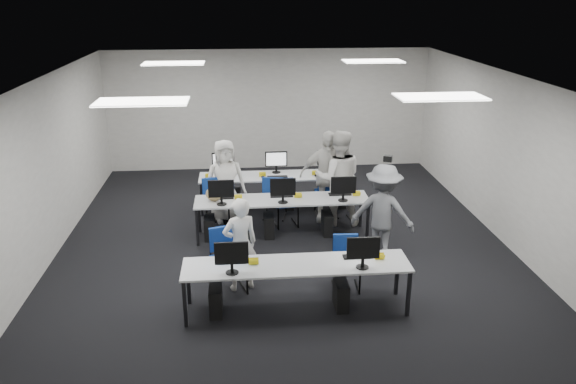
{
  "coord_description": "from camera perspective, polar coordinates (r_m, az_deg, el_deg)",
  "views": [
    {
      "loc": [
        -0.74,
        -9.42,
        4.38
      ],
      "look_at": [
        0.08,
        -0.17,
        1.0
      ],
      "focal_mm": 35.0,
      "sensor_mm": 36.0,
      "label": 1
    }
  ],
  "objects": [
    {
      "name": "handbag",
      "position": [
        10.27,
        -7.57,
        -0.24
      ],
      "size": [
        0.36,
        0.31,
        0.25
      ],
      "primitive_type": "ellipsoid",
      "rotation": [
        0.0,
        0.0,
        -0.43
      ],
      "color": "#94764C",
      "rests_on": "desk_mid"
    },
    {
      "name": "photographer",
      "position": [
        9.58,
        9.6,
        -2.02
      ],
      "size": [
        1.24,
        1.01,
        1.67
      ],
      "primitive_type": "imported",
      "rotation": [
        0.0,
        0.0,
        2.71
      ],
      "color": "slate",
      "rests_on": "ground"
    },
    {
      "name": "desk_front",
      "position": [
        7.96,
        0.87,
        -7.66
      ],
      "size": [
        3.2,
        0.7,
        0.73
      ],
      "color": "silver",
      "rests_on": "ground"
    },
    {
      "name": "chair_4",
      "position": [
        11.18,
        5.34,
        -1.5
      ],
      "size": [
        0.51,
        0.54,
        0.94
      ],
      "rotation": [
        0.0,
        0.0,
        0.09
      ],
      "color": "navy",
      "rests_on": "ground"
    },
    {
      "name": "chair_6",
      "position": [
        11.32,
        -1.36,
        -1.2
      ],
      "size": [
        0.54,
        0.57,
        0.9
      ],
      "rotation": [
        0.0,
        0.0,
        -0.23
      ],
      "color": "navy",
      "rests_on": "ground"
    },
    {
      "name": "equipment_back",
      "position": [
        11.78,
        -0.2,
        0.05
      ],
      "size": [
        2.91,
        0.41,
        1.19
      ],
      "color": "white",
      "rests_on": "desk_back"
    },
    {
      "name": "desk_mid",
      "position": [
        10.33,
        -0.6,
        -0.98
      ],
      "size": [
        3.2,
        0.7,
        0.73
      ],
      "color": "silver",
      "rests_on": "ground"
    },
    {
      "name": "chair_0",
      "position": [
        8.7,
        -6.06,
        -8.01
      ],
      "size": [
        0.6,
        0.63,
        0.97
      ],
      "rotation": [
        0.0,
        0.0,
        0.29
      ],
      "color": "navy",
      "rests_on": "ground"
    },
    {
      "name": "desk_back",
      "position": [
        11.64,
        -1.14,
        1.48
      ],
      "size": [
        3.2,
        0.7,
        0.73
      ],
      "color": "silver",
      "rests_on": "ground"
    },
    {
      "name": "chair_3",
      "position": [
        10.97,
        -0.28,
        -1.94
      ],
      "size": [
        0.51,
        0.54,
        0.89
      ],
      "rotation": [
        0.0,
        0.0,
        0.17
      ],
      "color": "navy",
      "rests_on": "ground"
    },
    {
      "name": "student_3",
      "position": [
        11.0,
        3.97,
        1.6
      ],
      "size": [
        1.13,
        0.62,
        1.83
      ],
      "primitive_type": "imported",
      "rotation": [
        0.0,
        0.0,
        -0.17
      ],
      "color": "beige",
      "rests_on": "ground"
    },
    {
      "name": "chair_1",
      "position": [
        8.77,
        5.91,
        -8.12
      ],
      "size": [
        0.43,
        0.46,
        0.83
      ],
      "rotation": [
        0.0,
        0.0,
        -0.05
      ],
      "color": "navy",
      "rests_on": "ground"
    },
    {
      "name": "equipment_front",
      "position": [
        8.09,
        -0.5,
        -9.8
      ],
      "size": [
        2.51,
        0.41,
        1.19
      ],
      "color": "#0C44A0",
      "rests_on": "desk_front"
    },
    {
      "name": "chair_5",
      "position": [
        11.26,
        -6.21,
        -1.52
      ],
      "size": [
        0.51,
        0.54,
        0.86
      ],
      "rotation": [
        0.0,
        0.0,
        -0.23
      ],
      "color": "navy",
      "rests_on": "ground"
    },
    {
      "name": "student_1",
      "position": [
        10.86,
        5.14,
        1.44
      ],
      "size": [
        0.97,
        0.79,
        1.87
      ],
      "primitive_type": "imported",
      "rotation": [
        0.0,
        0.0,
        3.04
      ],
      "color": "beige",
      "rests_on": "ground"
    },
    {
      "name": "room",
      "position": [
        9.87,
        -0.53,
        3.05
      ],
      "size": [
        9.0,
        9.02,
        3.0
      ],
      "color": "black",
      "rests_on": "ground"
    },
    {
      "name": "equipment_mid",
      "position": [
        10.42,
        -1.64,
        -2.7
      ],
      "size": [
        2.91,
        0.41,
        1.19
      ],
      "color": "white",
      "rests_on": "desk_mid"
    },
    {
      "name": "chair_2",
      "position": [
        10.95,
        -7.31,
        -2.06
      ],
      "size": [
        0.55,
        0.58,
        0.94
      ],
      "rotation": [
        0.0,
        0.0,
        0.19
      ],
      "color": "navy",
      "rests_on": "ground"
    },
    {
      "name": "chair_7",
      "position": [
        11.43,
        3.96,
        -1.0
      ],
      "size": [
        0.45,
        0.49,
        0.92
      ],
      "rotation": [
        0.0,
        0.0,
        0.0
      ],
      "color": "navy",
      "rests_on": "ground"
    },
    {
      "name": "dslr_camera",
      "position": [
        9.46,
        10.11,
        3.36
      ],
      "size": [
        0.2,
        0.22,
        0.1
      ],
      "primitive_type": "cube",
      "rotation": [
        0.0,
        0.0,
        2.71
      ],
      "color": "black",
      "rests_on": "photographer"
    },
    {
      "name": "ceiling_panels",
      "position": [
        9.55,
        -0.56,
        11.61
      ],
      "size": [
        5.2,
        4.6,
        0.02
      ],
      "color": "white",
      "rests_on": "room"
    },
    {
      "name": "student_0",
      "position": [
        8.52,
        -4.87,
        -5.33
      ],
      "size": [
        0.63,
        0.51,
        1.49
      ],
      "primitive_type": "imported",
      "rotation": [
        0.0,
        0.0,
        3.46
      ],
      "color": "beige",
      "rests_on": "ground"
    },
    {
      "name": "student_2",
      "position": [
        11.07,
        -6.39,
        1.14
      ],
      "size": [
        0.9,
        0.68,
        1.65
      ],
      "primitive_type": "imported",
      "rotation": [
        0.0,
        0.0,
        0.21
      ],
      "color": "beige",
      "rests_on": "ground"
    }
  ]
}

